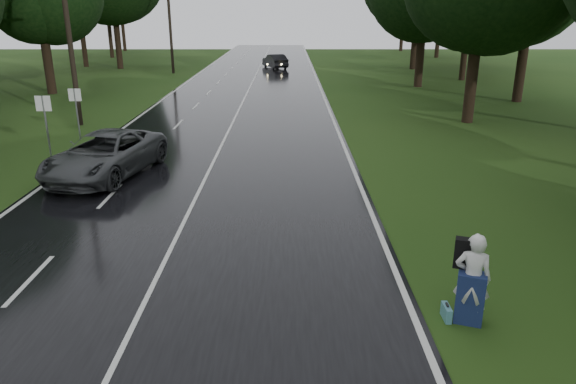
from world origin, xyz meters
name	(u,v)px	position (x,y,z in m)	size (l,w,h in m)	color
ground	(133,329)	(0.00, 0.00, 0.00)	(160.00, 160.00, 0.00)	#254313
road	(232,125)	(0.00, 20.00, 0.02)	(12.00, 140.00, 0.04)	black
lane_center	(232,124)	(0.00, 20.00, 0.04)	(0.12, 140.00, 0.01)	silver
grey_car	(105,155)	(-3.87, 10.41, 0.87)	(2.75, 5.96, 1.65)	#434647
far_car	(275,61)	(1.73, 50.13, 0.79)	(1.58, 4.54, 1.50)	black
hitchhiker	(471,282)	(6.88, 0.30, 0.92)	(0.84, 0.81, 1.99)	silver
suitcase	(446,312)	(6.47, 0.38, 0.15)	(0.13, 0.43, 0.31)	teal
utility_pole_mid	(81,125)	(-8.50, 20.04, 0.00)	(1.80, 0.28, 10.14)	black
utility_pole_far	(173,73)	(-8.50, 45.43, 0.00)	(1.80, 0.28, 9.84)	black
road_sign_a	(51,158)	(-7.20, 13.08, 0.00)	(0.65, 0.10, 2.70)	white
road_sign_b	(81,140)	(-7.20, 16.52, 0.00)	(0.60, 0.10, 2.52)	white
tree_left_e	(53,94)	(-15.02, 31.73, 0.00)	(8.52, 8.52, 13.31)	black
tree_left_f	(121,69)	(-15.23, 49.96, 0.00)	(11.34, 11.34, 17.72)	black
tree_right_d	(467,122)	(13.47, 20.82, 0.00)	(9.22, 9.22, 14.41)	black
tree_right_e	(418,87)	(14.05, 35.52, 0.00)	(8.83, 8.83, 13.79)	black
tree_right_f	(413,69)	(16.75, 49.46, 0.00)	(10.13, 10.13, 15.83)	black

